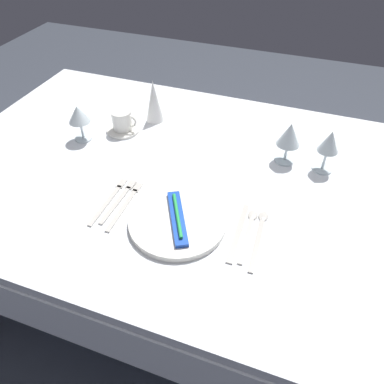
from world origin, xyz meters
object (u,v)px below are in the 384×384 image
(fork_salad, at_px, (110,199))
(coffee_cup_left, at_px, (122,120))
(dinner_knife, at_px, (238,233))
(spoon_dessert, at_px, (260,233))
(dinner_plate, at_px, (178,221))
(wine_glass_centre, at_px, (329,144))
(toothbrush_package, at_px, (177,217))
(fork_inner, at_px, (120,199))
(wine_glass_right, at_px, (79,116))
(napkin_folded, at_px, (154,101))
(wine_glass_left, at_px, (289,136))
(fork_outer, at_px, (126,204))
(spoon_soup, at_px, (249,229))

(fork_salad, distance_m, coffee_cup_left, 0.39)
(dinner_knife, bearing_deg, spoon_dessert, 22.58)
(dinner_plate, bearing_deg, wine_glass_centre, 47.55)
(dinner_plate, bearing_deg, coffee_cup_left, 134.33)
(toothbrush_package, xyz_separation_m, coffee_cup_left, (-0.37, 0.38, 0.02))
(fork_inner, xyz_separation_m, dinner_knife, (0.37, -0.01, 0.00))
(wine_glass_right, bearing_deg, coffee_cup_left, 40.82)
(dinner_knife, xyz_separation_m, napkin_folded, (-0.46, 0.47, 0.08))
(dinner_plate, xyz_separation_m, wine_glass_right, (-0.48, 0.28, 0.09))
(dinner_plate, bearing_deg, wine_glass_left, 59.58)
(fork_outer, relative_size, wine_glass_centre, 1.47)
(wine_glass_centre, height_order, wine_glass_left, wine_glass_centre)
(dinner_knife, height_order, coffee_cup_left, coffee_cup_left)
(wine_glass_left, xyz_separation_m, napkin_folded, (-0.53, 0.09, -0.02))
(coffee_cup_left, bearing_deg, toothbrush_package, -45.67)
(toothbrush_package, height_order, fork_inner, toothbrush_package)
(wine_glass_left, distance_m, napkin_folded, 0.53)
(dinner_plate, xyz_separation_m, wine_glass_centre, (0.36, 0.40, 0.09))
(coffee_cup_left, relative_size, wine_glass_right, 0.72)
(coffee_cup_left, bearing_deg, dinner_plate, -45.67)
(fork_inner, relative_size, dinner_knife, 0.90)
(dinner_plate, height_order, wine_glass_centre, wine_glass_centre)
(coffee_cup_left, bearing_deg, fork_outer, -61.38)
(dinner_plate, xyz_separation_m, toothbrush_package, (0.00, -0.00, 0.02))
(napkin_folded, bearing_deg, coffee_cup_left, -125.40)
(wine_glass_centre, bearing_deg, fork_outer, -145.06)
(toothbrush_package, height_order, wine_glass_left, wine_glass_left)
(fork_outer, xyz_separation_m, spoon_soup, (0.37, 0.03, 0.00))
(toothbrush_package, xyz_separation_m, dinner_knife, (0.17, 0.02, -0.02))
(dinner_plate, bearing_deg, spoon_dessert, 10.78)
(fork_outer, distance_m, spoon_soup, 0.37)
(coffee_cup_left, xyz_separation_m, napkin_folded, (0.08, 0.11, 0.04))
(toothbrush_package, distance_m, fork_outer, 0.18)
(wine_glass_centre, height_order, napkin_folded, napkin_folded)
(wine_glass_left, xyz_separation_m, wine_glass_right, (-0.72, -0.12, -0.00))
(spoon_soup, relative_size, spoon_dessert, 0.91)
(dinner_plate, distance_m, fork_inner, 0.21)
(fork_inner, height_order, wine_glass_left, wine_glass_left)
(dinner_plate, distance_m, spoon_soup, 0.20)
(coffee_cup_left, height_order, wine_glass_left, wine_glass_left)
(wine_glass_right, bearing_deg, napkin_folded, 47.42)
(napkin_folded, bearing_deg, wine_glass_left, -9.81)
(fork_salad, bearing_deg, napkin_folded, 97.12)
(fork_outer, xyz_separation_m, wine_glass_left, (0.41, 0.38, 0.10))
(fork_salad, bearing_deg, fork_inner, 20.83)
(fork_salad, bearing_deg, dinner_plate, -5.34)
(fork_outer, height_order, fork_inner, same)
(fork_salad, bearing_deg, fork_outer, -0.88)
(dinner_knife, xyz_separation_m, spoon_dessert, (0.06, 0.02, 0.00))
(fork_salad, relative_size, wine_glass_centre, 1.44)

